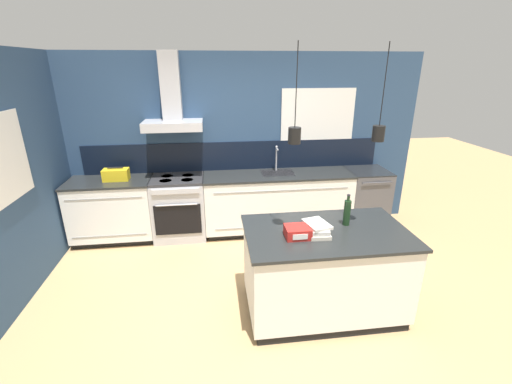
{
  "coord_description": "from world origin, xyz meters",
  "views": [
    {
      "loc": [
        -0.35,
        -3.04,
        2.42
      ],
      "look_at": [
        0.13,
        0.6,
        1.05
      ],
      "focal_mm": 24.0,
      "sensor_mm": 36.0,
      "label": 1
    }
  ],
  "objects_px": {
    "oven_range": "(179,207)",
    "bottle_on_island": "(347,212)",
    "book_stack": "(317,229)",
    "red_supply_box": "(298,232)",
    "yellow_toolbox": "(116,175)",
    "dishwasher": "(365,198)"
  },
  "relations": [
    {
      "from": "oven_range",
      "to": "bottle_on_island",
      "type": "height_order",
      "value": "bottle_on_island"
    },
    {
      "from": "bottle_on_island",
      "to": "book_stack",
      "type": "relative_size",
      "value": 1.01
    },
    {
      "from": "oven_range",
      "to": "red_supply_box",
      "type": "bearing_deg",
      "value": -57.06
    },
    {
      "from": "yellow_toolbox",
      "to": "bottle_on_island",
      "type": "bearing_deg",
      "value": -33.86
    },
    {
      "from": "dishwasher",
      "to": "yellow_toolbox",
      "type": "xyz_separation_m",
      "value": [
        -3.69,
        0.0,
        0.54
      ]
    },
    {
      "from": "bottle_on_island",
      "to": "yellow_toolbox",
      "type": "distance_m",
      "value": 3.18
    },
    {
      "from": "dishwasher",
      "to": "book_stack",
      "type": "xyz_separation_m",
      "value": [
        -1.4,
        -1.92,
        0.51
      ]
    },
    {
      "from": "oven_range",
      "to": "book_stack",
      "type": "bearing_deg",
      "value": -52.56
    },
    {
      "from": "oven_range",
      "to": "red_supply_box",
      "type": "distance_m",
      "value": 2.39
    },
    {
      "from": "oven_range",
      "to": "bottle_on_island",
      "type": "distance_m",
      "value": 2.6
    },
    {
      "from": "oven_range",
      "to": "dishwasher",
      "type": "height_order",
      "value": "same"
    },
    {
      "from": "dishwasher",
      "to": "book_stack",
      "type": "height_order",
      "value": "book_stack"
    },
    {
      "from": "bottle_on_island",
      "to": "oven_range",
      "type": "bearing_deg",
      "value": 135.8
    },
    {
      "from": "red_supply_box",
      "to": "bottle_on_island",
      "type": "bearing_deg",
      "value": 19.27
    },
    {
      "from": "bottle_on_island",
      "to": "yellow_toolbox",
      "type": "xyz_separation_m",
      "value": [
        -2.64,
        1.77,
        -0.06
      ]
    },
    {
      "from": "book_stack",
      "to": "red_supply_box",
      "type": "bearing_deg",
      "value": -168.37
    },
    {
      "from": "bottle_on_island",
      "to": "red_supply_box",
      "type": "distance_m",
      "value": 0.59
    },
    {
      "from": "bottle_on_island",
      "to": "book_stack",
      "type": "bearing_deg",
      "value": -156.64
    },
    {
      "from": "oven_range",
      "to": "dishwasher",
      "type": "bearing_deg",
      "value": 0.08
    },
    {
      "from": "red_supply_box",
      "to": "yellow_toolbox",
      "type": "relative_size",
      "value": 0.68
    },
    {
      "from": "bottle_on_island",
      "to": "red_supply_box",
      "type": "relative_size",
      "value": 1.39
    },
    {
      "from": "dishwasher",
      "to": "bottle_on_island",
      "type": "distance_m",
      "value": 2.14
    }
  ]
}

